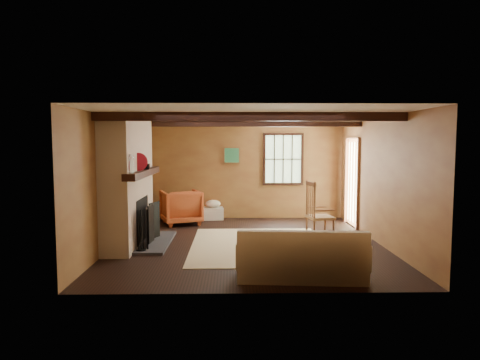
{
  "coord_description": "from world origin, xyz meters",
  "views": [
    {
      "loc": [
        -0.3,
        -8.05,
        1.92
      ],
      "look_at": [
        -0.14,
        0.4,
        1.18
      ],
      "focal_mm": 32.0,
      "sensor_mm": 36.0,
      "label": 1
    }
  ],
  "objects_px": {
    "armchair": "(181,207)",
    "fireplace": "(130,186)",
    "rocking_chair": "(318,215)",
    "sofa": "(301,260)",
    "laundry_basket": "(213,213)"
  },
  "relations": [
    {
      "from": "fireplace",
      "to": "rocking_chair",
      "type": "height_order",
      "value": "fireplace"
    },
    {
      "from": "fireplace",
      "to": "sofa",
      "type": "height_order",
      "value": "fireplace"
    },
    {
      "from": "fireplace",
      "to": "armchair",
      "type": "height_order",
      "value": "fireplace"
    },
    {
      "from": "rocking_chair",
      "to": "armchair",
      "type": "distance_m",
      "value": 3.36
    },
    {
      "from": "armchair",
      "to": "rocking_chair",
      "type": "bearing_deg",
      "value": 129.45
    },
    {
      "from": "armchair",
      "to": "fireplace",
      "type": "bearing_deg",
      "value": 49.48
    },
    {
      "from": "sofa",
      "to": "laundry_basket",
      "type": "height_order",
      "value": "sofa"
    },
    {
      "from": "fireplace",
      "to": "sofa",
      "type": "relative_size",
      "value": 1.28
    },
    {
      "from": "fireplace",
      "to": "sofa",
      "type": "bearing_deg",
      "value": -36.16
    },
    {
      "from": "sofa",
      "to": "rocking_chair",
      "type": "bearing_deg",
      "value": 77.69
    },
    {
      "from": "fireplace",
      "to": "laundry_basket",
      "type": "height_order",
      "value": "fireplace"
    },
    {
      "from": "laundry_basket",
      "to": "armchair",
      "type": "distance_m",
      "value": 0.97
    },
    {
      "from": "rocking_chair",
      "to": "sofa",
      "type": "distance_m",
      "value": 2.51
    },
    {
      "from": "rocking_chair",
      "to": "armchair",
      "type": "height_order",
      "value": "rocking_chair"
    },
    {
      "from": "rocking_chair",
      "to": "armchair",
      "type": "relative_size",
      "value": 1.32
    }
  ]
}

